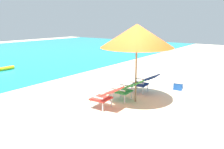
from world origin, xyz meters
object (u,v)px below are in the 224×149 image
object	(u,v)px
beach_umbrella_center	(137,36)
cooler_box	(178,85)
lounge_chair_center	(127,88)
lounge_chair_left	(106,95)
lounge_chair_right	(145,81)

from	to	relation	value
beach_umbrella_center	cooler_box	world-z (taller)	beach_umbrella_center
lounge_chair_center	beach_umbrella_center	size ratio (longest dim) A/B	0.38
lounge_chair_center	lounge_chair_left	bearing A→B (deg)	173.07
lounge_chair_right	beach_umbrella_center	world-z (taller)	beach_umbrella_center
lounge_chair_left	cooler_box	distance (m)	3.24
lounge_chair_center	lounge_chair_right	world-z (taller)	same
lounge_chair_right	lounge_chair_center	bearing A→B (deg)	177.75
lounge_chair_center	lounge_chair_right	bearing A→B (deg)	-2.25
lounge_chair_center	beach_umbrella_center	xyz separation A→B (m)	(0.07, -0.25, 1.61)
lounge_chair_left	lounge_chair_right	world-z (taller)	same
lounge_chair_left	cooler_box	world-z (taller)	lounge_chair_left
lounge_chair_left	beach_umbrella_center	bearing A→B (deg)	-20.11
lounge_chair_left	cooler_box	bearing A→B (deg)	-16.77
lounge_chair_right	cooler_box	bearing A→B (deg)	-34.38
lounge_chair_left	beach_umbrella_center	size ratio (longest dim) A/B	0.39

